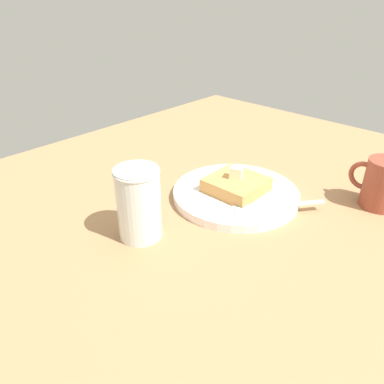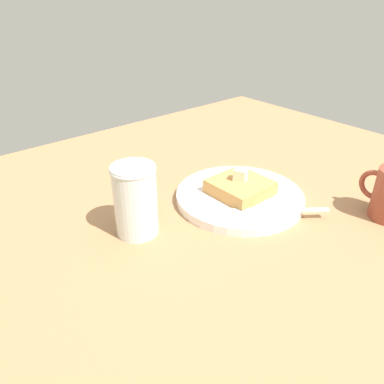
# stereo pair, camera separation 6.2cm
# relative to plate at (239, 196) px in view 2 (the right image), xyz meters

# --- Properties ---
(table_surface) EXTENTS (1.01, 1.01, 0.03)m
(table_surface) POSITION_rel_plate_xyz_m (-0.01, -0.03, -0.02)
(table_surface) COLOR #A2764E
(table_surface) RESTS_ON ground
(plate) EXTENTS (0.23, 0.23, 0.02)m
(plate) POSITION_rel_plate_xyz_m (0.00, 0.00, 0.00)
(plate) COLOR white
(plate) RESTS_ON table_surface
(toast_slice_center) EXTENTS (0.10, 0.10, 0.02)m
(toast_slice_center) POSITION_rel_plate_xyz_m (-0.00, 0.00, 0.02)
(toast_slice_center) COLOR tan
(toast_slice_center) RESTS_ON plate
(butter_pat_primary) EXTENTS (0.03, 0.03, 0.02)m
(butter_pat_primary) POSITION_rel_plate_xyz_m (0.00, -0.00, 0.04)
(butter_pat_primary) COLOR #F7EEC8
(butter_pat_primary) RESTS_ON toast_slice_center
(fork) EXTENTS (0.11, 0.14, 0.00)m
(fork) POSITION_rel_plate_xyz_m (-0.08, 0.00, 0.01)
(fork) COLOR silver
(fork) RESTS_ON plate
(syrup_jar) EXTENTS (0.07, 0.07, 0.12)m
(syrup_jar) POSITION_rel_plate_xyz_m (0.04, 0.20, 0.05)
(syrup_jar) COLOR #341405
(syrup_jar) RESTS_ON table_surface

